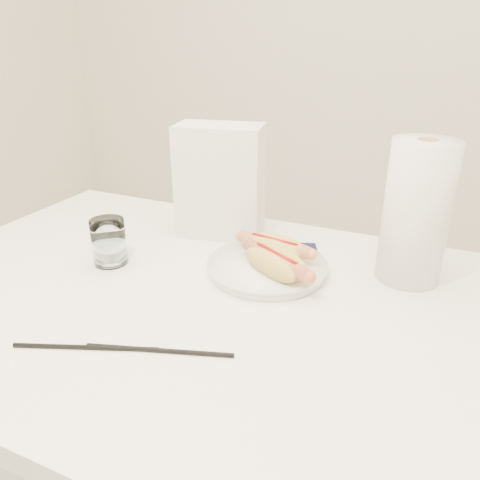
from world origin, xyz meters
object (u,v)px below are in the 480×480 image
at_px(hotdog_left, 274,248).
at_px(water_glass, 109,242).
at_px(plate, 267,268).
at_px(table, 200,320).
at_px(hotdog_right, 276,263).
at_px(paper_towel_roll, 416,213).
at_px(napkin_box, 220,181).

xyz_separation_m(hotdog_left, water_glass, (-0.31, -0.13, 0.01)).
xyz_separation_m(plate, water_glass, (-0.31, -0.09, 0.04)).
xyz_separation_m(plate, hotdog_left, (0.00, 0.04, 0.03)).
distance_m(table, hotdog_right, 0.18).
height_order(plate, paper_towel_roll, paper_towel_roll).
height_order(water_glass, paper_towel_roll, paper_towel_roll).
relative_size(plate, hotdog_left, 1.39).
distance_m(table, water_glass, 0.25).
distance_m(hotdog_right, paper_towel_roll, 0.27).
bearing_deg(paper_towel_roll, table, -147.07).
distance_m(napkin_box, paper_towel_roll, 0.43).
distance_m(table, plate, 0.17).
distance_m(hotdog_left, water_glass, 0.34).
height_order(hotdog_left, hotdog_right, hotdog_right).
relative_size(water_glass, napkin_box, 0.37).
height_order(hotdog_right, napkin_box, napkin_box).
distance_m(water_glass, paper_towel_roll, 0.60).
height_order(hotdog_left, water_glass, water_glass).
bearing_deg(napkin_box, hotdog_right, -51.70).
relative_size(hotdog_right, water_glass, 1.73).
distance_m(plate, hotdog_left, 0.05).
bearing_deg(water_glass, paper_towel_roll, 18.41).
height_order(hotdog_right, paper_towel_roll, paper_towel_roll).
relative_size(napkin_box, paper_towel_roll, 0.95).
bearing_deg(paper_towel_roll, hotdog_left, -166.83).
xyz_separation_m(water_glass, paper_towel_roll, (0.56, 0.19, 0.09)).
height_order(table, water_glass, water_glass).
bearing_deg(hotdog_left, napkin_box, 157.34).
xyz_separation_m(table, paper_towel_roll, (0.34, 0.22, 0.19)).
xyz_separation_m(hotdog_right, water_glass, (-0.34, -0.06, 0.01)).
bearing_deg(hotdog_right, napkin_box, 168.56).
bearing_deg(table, hotdog_left, 61.66).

